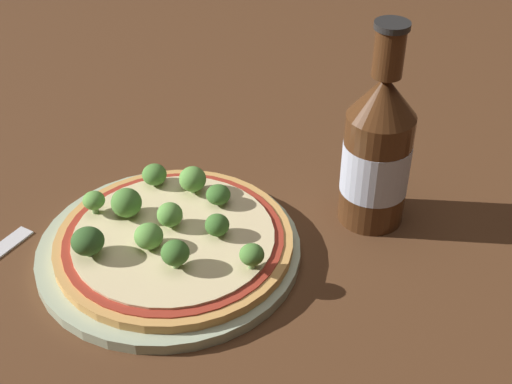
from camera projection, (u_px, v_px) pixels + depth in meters
ground_plane at (158, 249)px, 0.74m from camera, size 3.00×3.00×0.00m
plate at (169, 250)px, 0.73m from camera, size 0.27×0.27×0.01m
pizza at (174, 240)px, 0.72m from camera, size 0.24×0.24×0.01m
broccoli_floret_0 at (88, 241)px, 0.69m from camera, size 0.03×0.03×0.03m
broccoli_floret_1 at (217, 224)px, 0.71m from camera, size 0.02×0.02×0.02m
broccoli_floret_2 at (252, 255)px, 0.67m from camera, size 0.02×0.02×0.03m
broccoli_floret_3 at (153, 236)px, 0.70m from camera, size 0.03×0.03×0.03m
broccoli_floret_4 at (170, 215)px, 0.72m from camera, size 0.03×0.03×0.03m
broccoli_floret_5 at (175, 253)px, 0.67m from camera, size 0.03×0.03×0.03m
broccoli_floret_6 at (218, 195)px, 0.76m from camera, size 0.03×0.03×0.02m
broccoli_floret_7 at (126, 203)px, 0.74m from camera, size 0.03×0.03×0.03m
broccoli_floret_8 at (154, 175)px, 0.78m from camera, size 0.03×0.03×0.02m
broccoli_floret_9 at (193, 179)px, 0.77m from camera, size 0.03×0.03×0.03m
broccoli_floret_10 at (94, 201)px, 0.74m from camera, size 0.02×0.02×0.02m
beer_bottle at (377, 151)px, 0.74m from camera, size 0.07×0.07×0.23m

